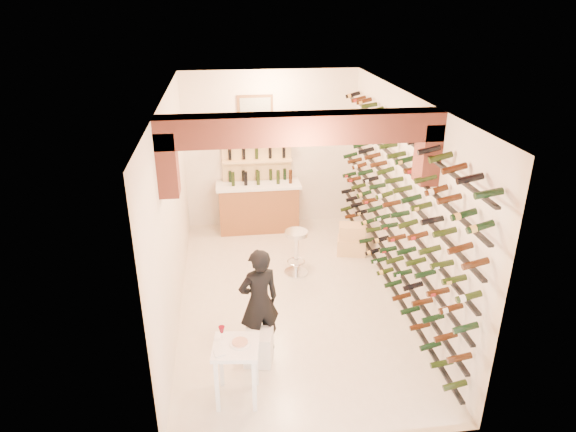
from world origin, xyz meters
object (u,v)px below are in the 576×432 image
object	(u,v)px
white_stool	(259,347)
chrome_barstool	(296,249)
back_counter	(259,206)
tasting_table	(236,355)
person	(259,302)
crate_lower	(351,246)
wine_rack	(389,204)

from	to	relation	value
white_stool	chrome_barstool	world-z (taller)	chrome_barstool
back_counter	tasting_table	bearing A→B (deg)	-97.52
person	crate_lower	size ratio (longest dim) A/B	2.94
wine_rack	back_counter	world-z (taller)	wine_rack
tasting_table	crate_lower	xyz separation A→B (m)	(2.27, 3.49, -0.48)
wine_rack	white_stool	distance (m)	2.95
crate_lower	back_counter	bearing A→B (deg)	141.66
crate_lower	chrome_barstool	bearing A→B (deg)	-151.80
back_counter	white_stool	bearing A→B (deg)	-94.53
wine_rack	tasting_table	xyz separation A→B (m)	(-2.46, -2.14, -0.91)
tasting_table	chrome_barstool	size ratio (longest dim) A/B	1.15
wine_rack	white_stool	xyz separation A→B (m)	(-2.16, -1.51, -1.32)
white_stool	chrome_barstool	xyz separation A→B (m)	(0.83, 2.25, 0.25)
tasting_table	white_stool	world-z (taller)	tasting_table
back_counter	tasting_table	xyz separation A→B (m)	(-0.63, -4.79, 0.10)
wine_rack	back_counter	size ratio (longest dim) A/B	3.35
wine_rack	back_counter	bearing A→B (deg)	124.66
white_stool	chrome_barstool	distance (m)	2.41
wine_rack	tasting_table	distance (m)	3.39
person	tasting_table	bearing A→B (deg)	51.22
back_counter	chrome_barstool	size ratio (longest dim) A/B	2.08
wine_rack	crate_lower	xyz separation A→B (m)	(-0.19, 1.35, -1.39)
person	chrome_barstool	world-z (taller)	person
back_counter	tasting_table	distance (m)	4.83
wine_rack	crate_lower	distance (m)	1.95
tasting_table	wine_rack	bearing A→B (deg)	47.59
chrome_barstool	crate_lower	xyz separation A→B (m)	(1.14, 0.61, -0.32)
wine_rack	chrome_barstool	bearing A→B (deg)	151.01
back_counter	white_stool	world-z (taller)	back_counter
wine_rack	chrome_barstool	distance (m)	1.86
chrome_barstool	white_stool	bearing A→B (deg)	-110.29
back_counter	person	world-z (taller)	person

